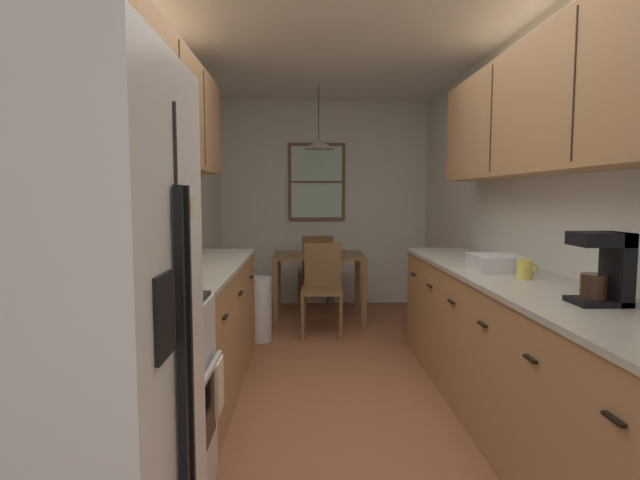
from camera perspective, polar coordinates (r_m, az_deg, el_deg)
The scene contains 23 objects.
ground_plane at distance 4.02m, azimuth 1.90°, elevation -14.96°, with size 12.00×12.00×0.00m, color #995B3D.
wall_left at distance 3.93m, azimuth -18.13°, elevation 3.34°, with size 0.10×9.00×2.55m, color silver.
wall_right at distance 4.09m, azimuth 21.20°, elevation 3.31°, with size 0.10×9.00×2.55m, color silver.
wall_back at distance 6.42m, azimuth 0.42°, elevation 4.14°, with size 4.40×0.10×2.55m, color silver.
ceiling_slab at distance 3.97m, azimuth 2.02°, elevation 22.87°, with size 4.40×9.00×0.08m, color white.
refrigerator at distance 1.67m, azimuth -27.45°, elevation -12.40°, with size 0.72×0.72×1.78m.
stove_range at distance 2.42m, azimuth -20.63°, elevation -17.19°, with size 0.66×0.60×1.10m.
microwave_over_range at distance 2.31m, azimuth -24.33°, elevation 12.94°, with size 0.39×0.58×0.33m.
counter_left at distance 3.67m, azimuth -13.78°, elevation -9.69°, with size 0.64×2.11×0.90m.
upper_cabinets_left at distance 3.58m, azimuth -16.72°, elevation 13.91°, with size 0.33×2.19×0.76m.
counter_right at distance 3.24m, azimuth 21.37°, elevation -11.85°, with size 0.64×3.40×0.90m.
upper_cabinets_right at distance 3.16m, azimuth 24.98°, elevation 13.71°, with size 0.33×3.08×0.75m.
dining_table at distance 5.54m, azimuth -0.14°, elevation -2.83°, with size 0.98×0.72×0.74m.
dining_chair_near at distance 5.00m, azimuth 0.28°, elevation -5.04°, with size 0.42×0.42×0.90m.
dining_chair_far at distance 6.12m, azimuth -0.40°, elevation -3.19°, with size 0.44×0.44×0.90m.
pendant_light at distance 5.52m, azimuth -0.14°, elevation 10.80°, with size 0.34×0.34×0.67m.
back_window at distance 6.35m, azimuth -0.39°, elevation 6.59°, with size 0.71×0.05×0.97m.
trash_bin at distance 4.86m, azimuth -7.16°, elevation -7.74°, with size 0.28×0.28×0.60m, color silver.
storage_canister at distance 2.73m, azimuth -17.84°, elevation -3.06°, with size 0.13×0.13×0.20m.
dish_towel at distance 2.46m, azimuth -11.32°, elevation -15.86°, with size 0.02×0.16×0.24m, color beige.
coffee_maker at distance 2.52m, azimuth 29.63°, elevation -2.64°, with size 0.22×0.18×0.32m.
mug_by_coffeemaker at distance 3.12m, azimuth 22.18°, elevation -3.07°, with size 0.12×0.08×0.11m.
dish_rack at distance 3.38m, azimuth 19.29°, elevation -2.46°, with size 0.28×0.34×0.10m, color silver.
Camera 1 is at (-0.24, -2.77, 1.37)m, focal length 28.27 mm.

